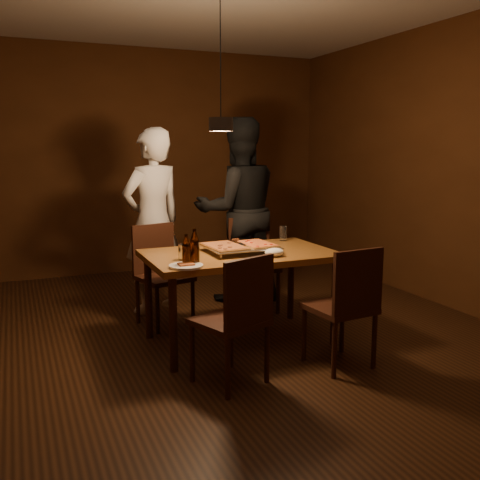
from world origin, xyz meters
name	(u,v)px	position (x,y,z in m)	size (l,w,h in m)	color
room_shell	(221,172)	(0.00, 0.00, 1.40)	(6.00, 6.00, 6.00)	#3A1F0F
dining_table	(240,261)	(0.19, 0.09, 0.68)	(1.50, 0.90, 0.75)	#965D26
chair_far_left	(159,265)	(-0.28, 0.84, 0.54)	(0.51, 0.51, 0.49)	#38190F
chair_far_right	(252,255)	(0.68, 0.92, 0.54)	(0.47, 0.47, 0.49)	#38190F
chair_near_left	(238,309)	(-0.15, -0.67, 0.54)	(0.54, 0.54, 0.49)	#38190F
chair_near_right	(347,297)	(0.68, -0.71, 0.54)	(0.46, 0.46, 0.49)	#38190F
pizza_tray	(241,249)	(0.21, 0.11, 0.77)	(0.55, 0.45, 0.05)	silver
pizza_meat	(224,246)	(0.06, 0.11, 0.81)	(0.26, 0.42, 0.02)	maroon
pizza_cheese	(257,244)	(0.35, 0.11, 0.81)	(0.23, 0.37, 0.02)	gold
spatula	(241,244)	(0.21, 0.12, 0.81)	(0.09, 0.24, 0.04)	silver
beer_bottle_a	(186,250)	(-0.35, -0.20, 0.86)	(0.06, 0.06, 0.23)	black
beer_bottle_b	(195,246)	(-0.28, -0.18, 0.88)	(0.07, 0.07, 0.26)	black
water_glass_left	(183,252)	(-0.31, 0.00, 0.81)	(0.07, 0.07, 0.12)	silver
water_glass_right	(283,233)	(0.76, 0.44, 0.82)	(0.06, 0.06, 0.13)	silver
plate_slice	(186,266)	(-0.37, -0.25, 0.76)	(0.24, 0.24, 0.03)	white
napkin	(274,252)	(0.37, -0.16, 0.78)	(0.16, 0.12, 0.07)	white
diner_white	(153,221)	(-0.24, 1.21, 0.88)	(0.64, 0.42, 1.77)	silver
diner_dark	(238,211)	(0.67, 1.25, 0.94)	(0.91, 0.71, 1.88)	black
pendant_lamp	(221,123)	(0.00, 0.00, 1.76)	(0.18, 0.18, 1.10)	black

